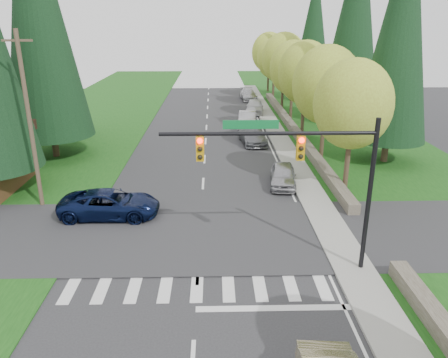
{
  "coord_description": "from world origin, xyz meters",
  "views": [
    {
      "loc": [
        0.74,
        -12.16,
        10.37
      ],
      "look_at": [
        1.25,
        8.65,
        2.8
      ],
      "focal_mm": 35.0,
      "sensor_mm": 36.0,
      "label": 1
    }
  ],
  "objects_px": {
    "parked_car_c": "(247,120)",
    "suv_navy": "(110,204)",
    "parked_car_d": "(255,107)",
    "parked_car_a": "(283,175)",
    "parked_car_b": "(252,135)",
    "parked_car_e": "(248,95)"
  },
  "relations": [
    {
      "from": "parked_car_c",
      "to": "suv_navy",
      "type": "bearing_deg",
      "value": -107.22
    },
    {
      "from": "suv_navy",
      "to": "parked_car_d",
      "type": "relative_size",
      "value": 1.14
    },
    {
      "from": "parked_car_c",
      "to": "parked_car_a",
      "type": "bearing_deg",
      "value": -80.13
    },
    {
      "from": "parked_car_b",
      "to": "parked_car_c",
      "type": "relative_size",
      "value": 1.02
    },
    {
      "from": "parked_car_c",
      "to": "parked_car_d",
      "type": "relative_size",
      "value": 1.01
    },
    {
      "from": "parked_car_d",
      "to": "parked_car_e",
      "type": "relative_size",
      "value": 0.96
    },
    {
      "from": "parked_car_b",
      "to": "parked_car_d",
      "type": "distance_m",
      "value": 13.34
    },
    {
      "from": "parked_car_c",
      "to": "parked_car_e",
      "type": "height_order",
      "value": "parked_car_c"
    },
    {
      "from": "suv_navy",
      "to": "parked_car_e",
      "type": "distance_m",
      "value": 39.6
    },
    {
      "from": "parked_car_a",
      "to": "parked_car_d",
      "type": "relative_size",
      "value": 0.86
    },
    {
      "from": "parked_car_a",
      "to": "parked_car_e",
      "type": "distance_m",
      "value": 33.43
    },
    {
      "from": "parked_car_b",
      "to": "parked_car_a",
      "type": "bearing_deg",
      "value": -90.69
    },
    {
      "from": "parked_car_e",
      "to": "suv_navy",
      "type": "bearing_deg",
      "value": -109.66
    },
    {
      "from": "parked_car_d",
      "to": "parked_car_e",
      "type": "bearing_deg",
      "value": 96.9
    },
    {
      "from": "parked_car_a",
      "to": "parked_car_e",
      "type": "height_order",
      "value": "parked_car_e"
    },
    {
      "from": "parked_car_d",
      "to": "parked_car_b",
      "type": "bearing_deg",
      "value": -89.13
    },
    {
      "from": "parked_car_b",
      "to": "parked_car_e",
      "type": "relative_size",
      "value": 0.99
    },
    {
      "from": "parked_car_b",
      "to": "parked_car_e",
      "type": "distance_m",
      "value": 22.78
    },
    {
      "from": "parked_car_a",
      "to": "parked_car_c",
      "type": "xyz_separation_m",
      "value": [
        -1.13,
        16.85,
        0.09
      ]
    },
    {
      "from": "parked_car_a",
      "to": "parked_car_c",
      "type": "bearing_deg",
      "value": 101.22
    },
    {
      "from": "parked_car_c",
      "to": "parked_car_d",
      "type": "bearing_deg",
      "value": 84.91
    },
    {
      "from": "suv_navy",
      "to": "parked_car_e",
      "type": "height_order",
      "value": "suv_navy"
    }
  ]
}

